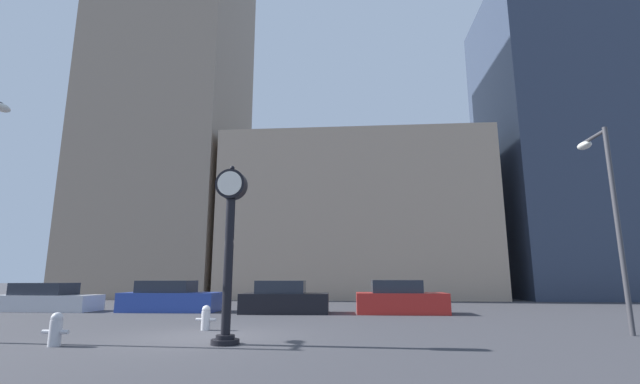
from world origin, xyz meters
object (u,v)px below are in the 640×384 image
(fire_hydrant_far, at_px, (206,317))
(car_silver, at_px, (47,299))
(fire_hydrant_near, at_px, (56,329))
(street_lamp_right, at_px, (606,194))
(car_black, at_px, (284,299))
(street_clock, at_px, (229,238))
(car_blue, at_px, (170,298))
(car_red, at_px, (400,299))

(fire_hydrant_far, bearing_deg, car_silver, 146.67)
(fire_hydrant_near, relative_size, street_lamp_right, 0.13)
(car_black, distance_m, fire_hydrant_far, 6.54)
(street_clock, xyz_separation_m, car_silver, (-11.56, 9.35, -1.98))
(car_blue, relative_size, street_lamp_right, 0.74)
(car_silver, distance_m, car_red, 16.65)
(car_blue, height_order, street_lamp_right, street_lamp_right)
(street_clock, bearing_deg, car_red, 61.06)
(car_silver, bearing_deg, fire_hydrant_near, -51.33)
(car_red, distance_m, fire_hydrant_near, 13.29)
(street_lamp_right, bearing_deg, fire_hydrant_near, -166.87)
(street_clock, bearing_deg, car_black, 90.49)
(street_clock, xyz_separation_m, fire_hydrant_far, (-1.43, 2.69, -2.16))
(street_clock, relative_size, car_silver, 0.93)
(fire_hydrant_far, distance_m, street_lamp_right, 12.67)
(car_silver, height_order, fire_hydrant_near, car_silver)
(car_silver, height_order, fire_hydrant_far, car_silver)
(street_clock, bearing_deg, car_blue, 120.37)
(car_silver, relative_size, car_red, 1.20)
(car_black, xyz_separation_m, fire_hydrant_near, (-3.80, -9.68, -0.22))
(street_clock, xyz_separation_m, car_black, (-0.08, 9.08, -1.93))
(fire_hydrant_near, xyz_separation_m, fire_hydrant_far, (2.45, 3.29, -0.02))
(fire_hydrant_near, xyz_separation_m, street_lamp_right, (14.58, 3.40, 3.64))
(car_black, relative_size, car_red, 1.01)
(fire_hydrant_near, bearing_deg, car_silver, 127.66)
(street_clock, height_order, car_red, street_clock)
(fire_hydrant_far, bearing_deg, street_clock, -61.94)
(street_clock, height_order, car_silver, street_clock)
(car_blue, xyz_separation_m, car_black, (5.51, -0.45, 0.00))
(car_red, relative_size, fire_hydrant_near, 5.16)
(car_red, height_order, fire_hydrant_far, car_red)
(car_black, bearing_deg, street_lamp_right, -32.98)
(car_black, bearing_deg, fire_hydrant_near, -114.21)
(car_black, bearing_deg, fire_hydrant_far, -104.71)
(street_clock, xyz_separation_m, fire_hydrant_near, (-3.88, -0.60, -2.14))
(car_silver, relative_size, street_lamp_right, 0.79)
(car_black, distance_m, fire_hydrant_near, 10.40)
(street_clock, height_order, car_blue, street_clock)
(car_red, bearing_deg, street_clock, -119.67)
(car_blue, xyz_separation_m, car_red, (10.67, -0.33, 0.01))
(car_red, height_order, fire_hydrant_near, car_red)
(car_silver, bearing_deg, car_red, 0.51)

